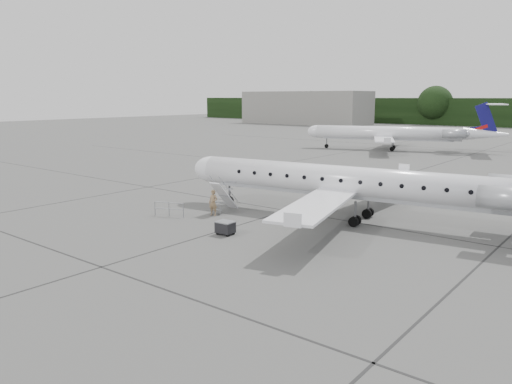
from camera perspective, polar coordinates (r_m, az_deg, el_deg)
The scene contains 8 objects.
ground at distance 29.12m, azimuth 3.21°, elevation -5.75°, with size 320.00×320.00×0.00m, color #595957.
terminal_building at distance 158.31m, azimuth 5.67°, elevation 9.56°, with size 40.00×14.00×10.00m, color gray.
main_regional_jet at distance 34.15m, azimuth 10.57°, elevation 2.88°, with size 28.80×20.74×7.39m, color white, non-canonical shape.
airstair at distance 36.48m, azimuth -3.67°, elevation -0.49°, with size 0.85×2.42×2.31m, color white, non-canonical shape.
passenger at distance 35.44m, azimuth -4.91°, elevation -1.23°, with size 0.68×0.44×1.85m, color #90724E.
safety_railing at distance 35.63m, azimuth -9.91°, elevation -1.99°, with size 2.20×0.08×1.00m, color gray, non-canonical shape.
baggage_cart at distance 30.61m, azimuth -3.53°, elevation -4.06°, with size 1.03×0.83×0.89m, color black, non-canonical shape.
bg_regional_left at distance 81.82m, azimuth 14.74°, elevation 7.26°, with size 28.48×20.51×7.47m, color white, non-canonical shape.
Camera 1 is at (16.10, -22.80, 8.29)m, focal length 35.00 mm.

